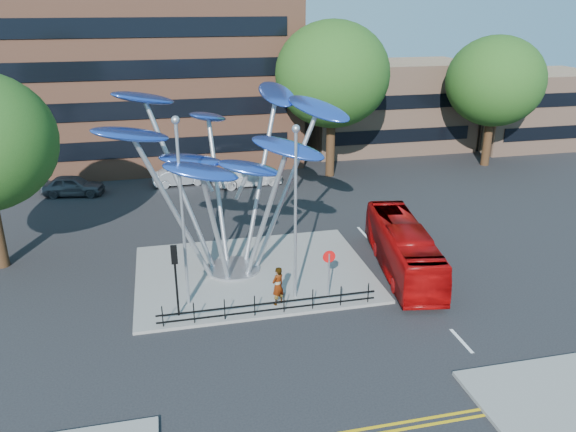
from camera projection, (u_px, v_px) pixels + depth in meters
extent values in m
plane|color=black|center=(300.00, 334.00, 24.06)|extent=(120.00, 120.00, 0.00)
cube|color=slate|center=(254.00, 273.00, 29.27)|extent=(12.00, 9.00, 0.15)
cube|color=gold|center=(344.00, 432.00, 18.60)|extent=(40.00, 0.12, 0.01)
cube|color=#A37860|center=(387.00, 105.00, 53.21)|extent=(15.00, 8.00, 8.00)
cube|color=#A37860|center=(529.00, 108.00, 54.50)|extent=(12.00, 8.00, 7.00)
cylinder|color=black|center=(331.00, 141.00, 44.69)|extent=(0.70, 0.70, 5.72)
ellipsoid|color=#154112|center=(332.00, 74.00, 42.81)|extent=(8.80, 8.80, 8.10)
cylinder|color=black|center=(488.00, 136.00, 47.72)|extent=(0.70, 0.70, 5.06)
ellipsoid|color=#154112|center=(495.00, 81.00, 46.06)|extent=(8.00, 8.00, 7.36)
cylinder|color=#9EA0A5|center=(233.00, 268.00, 29.47)|extent=(2.80, 2.80, 0.12)
cylinder|color=#9EA0A5|center=(208.00, 205.00, 27.29)|extent=(0.24, 0.24, 7.80)
ellipsoid|color=blue|center=(131.00, 134.00, 24.30)|extent=(3.92, 2.95, 1.39)
cylinder|color=#9EA0A5|center=(226.00, 220.00, 27.34)|extent=(0.24, 0.24, 6.40)
ellipsoid|color=blue|center=(201.00, 172.00, 23.94)|extent=(3.47, 1.78, 1.31)
cylinder|color=#9EA0A5|center=(245.00, 212.00, 27.63)|extent=(0.24, 0.24, 7.00)
ellipsoid|color=blue|center=(288.00, 148.00, 25.28)|extent=(3.81, 3.11, 1.36)
cylinder|color=#9EA0A5|center=(254.00, 194.00, 28.26)|extent=(0.24, 0.24, 8.20)
ellipsoid|color=blue|center=(318.00, 109.00, 27.85)|extent=(3.52, 4.06, 1.44)
cylinder|color=#9EA0A5|center=(243.00, 185.00, 28.92)|extent=(0.24, 0.24, 8.60)
ellipsoid|color=blue|center=(277.00, 94.00, 29.65)|extent=(2.21, 3.79, 1.39)
cylinder|color=#9EA0A5|center=(224.00, 197.00, 29.02)|extent=(0.24, 0.24, 7.40)
ellipsoid|color=blue|center=(208.00, 117.00, 29.97)|extent=(3.02, 3.71, 1.34)
cylinder|color=#9EA0A5|center=(209.00, 189.00, 28.06)|extent=(0.24, 0.24, 8.80)
ellipsoid|color=blue|center=(144.00, 98.00, 27.16)|extent=(3.88, 3.60, 1.42)
ellipsoid|color=blue|center=(191.00, 160.00, 27.13)|extent=(3.40, 1.96, 1.13)
ellipsoid|color=blue|center=(249.00, 168.00, 27.29)|extent=(3.39, 2.16, 1.11)
cylinder|color=#9EA0A5|center=(183.00, 218.00, 24.71)|extent=(0.14, 0.14, 8.50)
sphere|color=#9EA0A5|center=(175.00, 120.00, 23.13)|extent=(0.36, 0.36, 0.36)
cylinder|color=#9EA0A5|center=(295.00, 219.00, 25.39)|extent=(0.14, 0.14, 8.00)
sphere|color=#9EA0A5|center=(296.00, 129.00, 23.90)|extent=(0.36, 0.36, 0.36)
cylinder|color=black|center=(176.00, 284.00, 24.65)|extent=(0.10, 0.10, 3.20)
cube|color=black|center=(174.00, 255.00, 24.15)|extent=(0.28, 0.18, 0.85)
sphere|color=#FF0C0C|center=(174.00, 249.00, 24.05)|extent=(0.18, 0.18, 0.18)
cylinder|color=#9EA0A5|center=(329.00, 276.00, 26.28)|extent=(0.08, 0.08, 2.30)
cylinder|color=red|center=(329.00, 257.00, 25.94)|extent=(0.60, 0.04, 0.60)
cube|color=white|center=(329.00, 256.00, 25.96)|extent=(0.42, 0.03, 0.10)
cylinder|color=black|center=(163.00, 316.00, 24.18)|extent=(0.05, 0.05, 1.00)
cylinder|color=black|center=(194.00, 313.00, 24.46)|extent=(0.05, 0.05, 1.00)
cylinder|color=black|center=(225.00, 309.00, 24.74)|extent=(0.05, 0.05, 1.00)
cylinder|color=black|center=(255.00, 306.00, 25.02)|extent=(0.05, 0.05, 1.00)
cylinder|color=black|center=(284.00, 302.00, 25.30)|extent=(0.05, 0.05, 1.00)
cylinder|color=black|center=(313.00, 299.00, 25.58)|extent=(0.05, 0.05, 1.00)
cylinder|color=black|center=(341.00, 296.00, 25.86)|extent=(0.05, 0.05, 1.00)
cylinder|color=black|center=(368.00, 293.00, 26.14)|extent=(0.05, 0.05, 1.00)
cube|color=black|center=(269.00, 303.00, 25.14)|extent=(10.00, 0.06, 0.06)
cube|color=black|center=(269.00, 310.00, 25.27)|extent=(10.00, 0.06, 0.06)
imported|color=#990707|center=(403.00, 248.00, 29.30)|extent=(3.64, 9.43, 2.56)
imported|color=gray|center=(278.00, 286.00, 25.84)|extent=(0.82, 0.75, 1.88)
imported|color=#45484E|center=(73.00, 185.00, 40.85)|extent=(4.64, 2.47, 1.50)
imported|color=#B9BCC1|center=(180.00, 176.00, 43.16)|extent=(4.35, 1.91, 1.39)
imported|color=silver|center=(247.00, 175.00, 43.15)|extent=(5.69, 2.87, 1.58)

